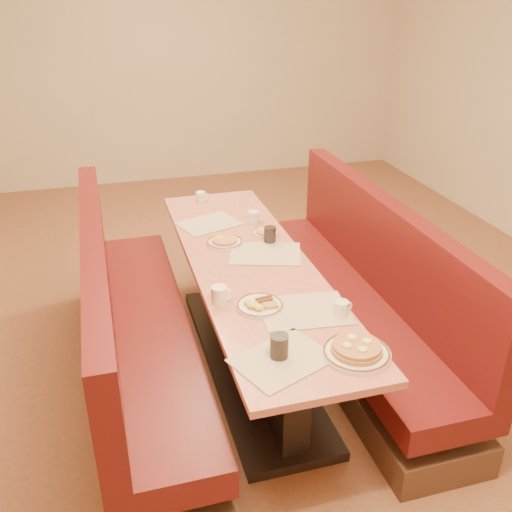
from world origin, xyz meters
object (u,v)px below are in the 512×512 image
object	(u,v)px
booth_left	(133,337)
soda_tumbler_near	(279,347)
coffee_mug_a	(342,308)
diner_table	(251,317)
booth_right	(358,302)
soda_tumbler_mid	(270,235)
coffee_mug_b	(220,294)
coffee_mug_c	(254,217)
pancake_plate	(356,351)
coffee_mug_d	(201,197)
eggs_plate	(259,305)

from	to	relation	value
booth_left	soda_tumbler_near	distance (m)	1.20
booth_left	coffee_mug_a	world-z (taller)	booth_left
coffee_mug_a	diner_table	bearing A→B (deg)	100.16
booth_right	diner_table	bearing A→B (deg)	180.00
booth_right	soda_tumbler_mid	distance (m)	0.74
coffee_mug_b	coffee_mug_c	xyz separation A→B (m)	(0.46, 0.99, -0.00)
pancake_plate	coffee_mug_b	size ratio (longest dim) A/B	2.57
coffee_mug_a	coffee_mug_b	distance (m)	0.63
soda_tumbler_near	soda_tumbler_mid	size ratio (longest dim) A/B	1.10
booth_right	coffee_mug_c	size ratio (longest dim) A/B	22.15
pancake_plate	booth_right	bearing A→B (deg)	62.95
coffee_mug_d	soda_tumbler_near	world-z (taller)	soda_tumbler_near
diner_table	pancake_plate	size ratio (longest dim) A/B	8.04
pancake_plate	soda_tumbler_mid	bearing A→B (deg)	90.66
booth_right	soda_tumbler_mid	size ratio (longest dim) A/B	23.63
coffee_mug_b	soda_tumbler_near	world-z (taller)	soda_tumbler_near
booth_right	coffee_mug_a	xyz separation A→B (m)	(-0.45, -0.69, 0.43)
pancake_plate	coffee_mug_b	world-z (taller)	coffee_mug_b
booth_left	soda_tumbler_mid	bearing A→B (deg)	15.41
coffee_mug_c	soda_tumbler_near	world-z (taller)	soda_tumbler_near
coffee_mug_a	soda_tumbler_near	xyz separation A→B (m)	(-0.41, -0.25, 0.02)
pancake_plate	coffee_mug_d	bearing A→B (deg)	98.09
eggs_plate	soda_tumbler_mid	size ratio (longest dim) A/B	2.33
coffee_mug_c	coffee_mug_d	xyz separation A→B (m)	(-0.27, 0.50, -0.00)
booth_left	booth_right	bearing A→B (deg)	0.00
diner_table	booth_left	size ratio (longest dim) A/B	1.00
coffee_mug_c	soda_tumbler_mid	distance (m)	0.34
diner_table	soda_tumbler_mid	distance (m)	0.54
pancake_plate	eggs_plate	xyz separation A→B (m)	(-0.31, 0.52, -0.01)
coffee_mug_a	coffee_mug_d	size ratio (longest dim) A/B	1.05
eggs_plate	coffee_mug_c	world-z (taller)	coffee_mug_c
booth_left	coffee_mug_d	xyz separation A→B (m)	(0.64, 1.10, 0.43)
coffee_mug_c	soda_tumbler_mid	world-z (taller)	soda_tumbler_mid
pancake_plate	coffee_mug_b	xyz separation A→B (m)	(-0.49, 0.62, 0.02)
booth_left	coffee_mug_a	bearing A→B (deg)	-34.07
coffee_mug_d	coffee_mug_b	bearing A→B (deg)	-76.80
booth_right	soda_tumbler_mid	world-z (taller)	booth_right
booth_right	coffee_mug_b	bearing A→B (deg)	-158.71
booth_right	soda_tumbler_near	size ratio (longest dim) A/B	21.50
booth_right	soda_tumbler_near	distance (m)	1.35
eggs_plate	soda_tumbler_mid	world-z (taller)	soda_tumbler_mid
booth_left	soda_tumbler_near	size ratio (longest dim) A/B	21.50
coffee_mug_b	coffee_mug_d	size ratio (longest dim) A/B	1.19
pancake_plate	diner_table	bearing A→B (deg)	101.79
booth_right	coffee_mug_c	xyz separation A→B (m)	(-0.55, 0.59, 0.43)
pancake_plate	coffee_mug_d	distance (m)	2.14
pancake_plate	soda_tumbler_near	size ratio (longest dim) A/B	2.67
diner_table	coffee_mug_d	world-z (taller)	coffee_mug_d
diner_table	eggs_plate	bearing A→B (deg)	-100.54
pancake_plate	coffee_mug_b	distance (m)	0.79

